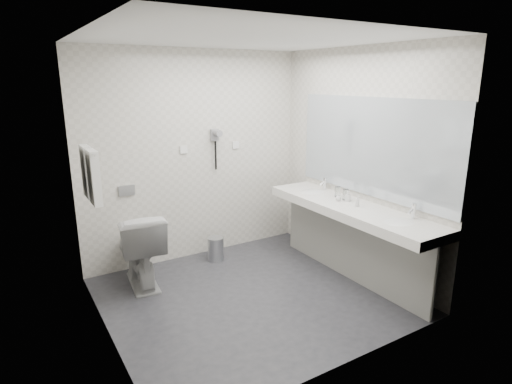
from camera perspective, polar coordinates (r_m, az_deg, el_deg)
floor at (r=4.46m, az=-0.65°, el=-13.84°), size 2.80×2.80×0.00m
ceiling at (r=3.93m, az=-0.76°, el=20.06°), size 2.80×2.80×0.00m
wall_back at (r=5.15m, az=-8.19°, el=4.74°), size 2.80×0.00×2.80m
wall_front at (r=3.01m, az=12.14°, el=-2.77°), size 2.80×0.00×2.80m
wall_left at (r=3.53m, az=-20.59°, el=-0.81°), size 0.00×2.60×2.60m
wall_right at (r=4.87m, az=13.61°, el=3.88°), size 0.00×2.60×2.60m
vanity_counter at (r=4.65m, az=12.60°, el=-2.30°), size 0.55×2.20×0.10m
vanity_panel at (r=4.81m, az=12.53°, el=-7.09°), size 0.03×2.15×0.75m
vanity_post_near at (r=4.22m, az=22.83°, el=-11.18°), size 0.06×0.06×0.75m
vanity_post_far at (r=5.56m, az=5.32°, el=-3.72°), size 0.06×0.06×0.75m
mirror at (r=4.69m, az=15.35°, el=5.84°), size 0.02×2.20×1.05m
basin_near at (r=4.22m, az=18.75°, el=-4.01°), size 0.40×0.31×0.05m
basin_far at (r=5.10m, az=7.57°, el=-0.11°), size 0.40×0.31×0.05m
faucet_near at (r=4.34m, az=20.51°, el=-2.40°), size 0.04×0.04×0.15m
faucet_far at (r=5.20m, az=9.28°, el=1.14°), size 0.04×0.04×0.15m
soap_bottle_a at (r=4.74m, az=12.30°, el=-0.58°), size 0.07×0.07×0.11m
soap_bottle_b at (r=4.75m, az=11.06°, el=-0.71°), size 0.07×0.07×0.08m
soap_bottle_c at (r=4.58m, az=13.53°, el=-1.22°), size 0.05×0.05×0.11m
glass_left at (r=4.80m, az=12.00°, el=-0.34°), size 0.08×0.08×0.12m
glass_right at (r=4.91m, az=10.95°, el=0.03°), size 0.08×0.08×0.12m
toilet at (r=4.71m, az=-15.42°, el=-7.30°), size 0.55×0.85×0.82m
flush_plate at (r=4.93m, az=-17.06°, el=0.20°), size 0.18×0.02×0.12m
pedal_bin at (r=5.24m, az=-5.46°, el=-7.70°), size 0.25×0.25×0.28m
bin_lid at (r=5.19m, az=-5.50°, el=-6.22°), size 0.20×0.20×0.02m
towel_rail at (r=4.01m, az=-21.88°, el=5.27°), size 0.02×0.62×0.02m
towel_near at (r=3.91m, az=-21.06°, el=1.84°), size 0.07×0.24×0.48m
towel_far at (r=4.18m, az=-21.80°, el=2.57°), size 0.07×0.24×0.48m
dryer_cradle at (r=5.19m, az=-5.61°, el=7.69°), size 0.10×0.04×0.14m
dryer_barrel at (r=5.12m, az=-5.27°, el=7.94°), size 0.08×0.14×0.08m
dryer_cord at (r=5.21m, az=-5.46°, el=4.95°), size 0.02×0.02×0.35m
switch_plate_a at (r=5.07m, az=-9.73°, el=5.66°), size 0.09×0.02×0.09m
switch_plate_b at (r=5.36m, az=-2.76°, el=6.36°), size 0.09×0.02×0.09m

